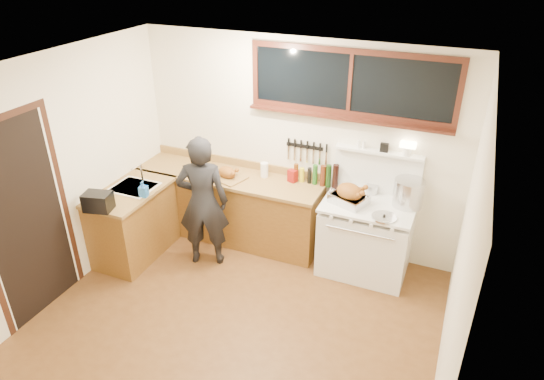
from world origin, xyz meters
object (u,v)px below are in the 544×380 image
at_px(vintage_stove, 366,236).
at_px(cutting_board, 227,174).
at_px(roast_turkey, 349,195).
at_px(man, 203,202).

relative_size(vintage_stove, cutting_board, 3.04).
relative_size(cutting_board, roast_turkey, 1.11).
height_order(man, cutting_board, man).
xyz_separation_m(vintage_stove, roast_turkey, (-0.22, -0.08, 0.53)).
bearing_deg(roast_turkey, vintage_stove, 19.37).
relative_size(vintage_stove, roast_turkey, 3.36).
bearing_deg(vintage_stove, man, -162.41).
bearing_deg(roast_turkey, cutting_board, 178.78).
bearing_deg(cutting_board, man, -95.23).
distance_m(cutting_board, roast_turkey, 1.55).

